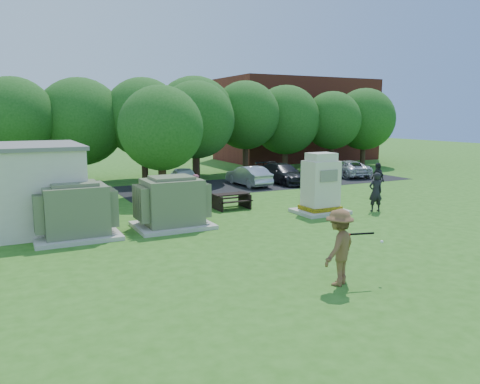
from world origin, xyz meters
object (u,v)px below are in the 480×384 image
batter (339,247)px  car_silver_a (248,176)px  picnic_table (231,199)px  generator_cabinet (321,187)px  car_silver_b (346,168)px  transformer_left (75,212)px  car_dark (283,174)px  person_at_picnic (197,191)px  car_white (185,179)px  person_walking_right (377,180)px  transformer_right (172,203)px  person_by_generator (376,192)px

batter → car_silver_a: size_ratio=0.53×
picnic_table → batter: 10.73m
generator_cabinet → batter: (-5.13, -7.76, -0.19)m
batter → car_silver_b: (14.68, 17.52, -0.42)m
transformer_left → car_dark: (14.18, 8.44, -0.32)m
picnic_table → transformer_left: bearing=-162.5°
transformer_left → generator_cabinet: (10.67, -0.44, 0.25)m
person_at_picnic → car_silver_a: size_ratio=0.43×
car_white → person_walking_right: bearing=-28.7°
transformer_right → car_silver_a: size_ratio=0.77×
person_at_picnic → car_silver_b: person_at_picnic is taller
person_by_generator → person_at_picnic: 8.47m
person_by_generator → car_silver_b: person_by_generator is taller
generator_cabinet → car_silver_b: bearing=45.6°
batter → person_by_generator: bearing=-165.2°
transformer_left → picnic_table: bearing=17.5°
batter → person_walking_right: 14.47m
car_white → person_at_picnic: bearing=-92.9°
transformer_left → batter: transformer_left is taller
transformer_right → person_walking_right: transformer_right is taller
batter → car_dark: size_ratio=0.45×
generator_cabinet → person_by_generator: 2.67m
picnic_table → person_walking_right: size_ratio=0.91×
batter → generator_cabinet: bearing=-150.7°
picnic_table → car_silver_b: size_ratio=0.40×
transformer_right → car_silver_a: 11.69m
generator_cabinet → person_walking_right: generator_cabinet is taller
transformer_right → person_at_picnic: transformer_right is taller
car_silver_b → person_by_generator: bearing=65.4°
person_walking_right → car_silver_a: person_walking_right is taller
picnic_table → person_walking_right: bearing=-4.4°
person_by_generator → car_white: (-5.67, 10.31, -0.27)m
picnic_table → batter: size_ratio=0.84×
transformer_right → generator_cabinet: (6.97, -0.44, 0.25)m
batter → car_silver_a: (6.14, 16.74, -0.39)m
transformer_left → generator_cabinet: 10.69m
generator_cabinet → car_silver_a: generator_cabinet is taller
car_dark → generator_cabinet: bearing=-114.3°
car_white → picnic_table: bearing=-78.9°
picnic_table → car_silver_b: car_silver_b is taller
batter → transformer_right: bearing=-104.6°
generator_cabinet → person_by_generator: (2.51, -0.88, -0.29)m
car_dark → batter: bearing=-120.2°
person_by_generator → car_silver_a: bearing=-67.1°
transformer_left → batter: size_ratio=1.46×
generator_cabinet → batter: size_ratio=1.36×
picnic_table → generator_cabinet: bearing=-40.8°
car_dark → car_silver_b: (6.04, 0.88, -0.05)m
generator_cabinet → person_walking_right: (5.43, 2.13, -0.27)m
person_at_picnic → car_silver_a: person_at_picnic is taller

